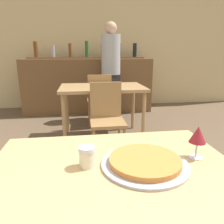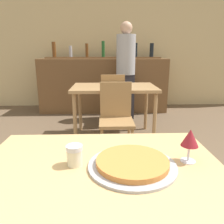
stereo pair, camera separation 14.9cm
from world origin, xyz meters
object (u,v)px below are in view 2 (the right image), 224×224
object	(u,v)px
pizza_tray	(132,163)
wine_glass	(190,139)
chair_far_side_back	(113,97)
chair_far_side_front	(116,114)
person_standing	(126,68)
cheese_shaker	(75,155)

from	to	relation	value
pizza_tray	wine_glass	distance (m)	0.29
chair_far_side_back	pizza_tray	size ratio (longest dim) A/B	2.21
chair_far_side_back	pizza_tray	bearing A→B (deg)	89.71
chair_far_side_front	pizza_tray	world-z (taller)	chair_far_side_front
person_standing	wine_glass	xyz separation A→B (m)	(0.00, -3.09, -0.10)
chair_far_side_front	person_standing	xyz separation A→B (m)	(0.25, 1.50, 0.44)
cheese_shaker	wine_glass	xyz separation A→B (m)	(0.53, 0.02, 0.07)
chair_far_side_back	person_standing	size ratio (longest dim) A/B	0.50
chair_far_side_front	person_standing	distance (m)	1.58
chair_far_side_back	pizza_tray	xyz separation A→B (m)	(-0.01, -2.72, 0.24)
chair_far_side_front	pizza_tray	distance (m)	1.65
chair_far_side_front	wine_glass	bearing A→B (deg)	-80.94
chair_far_side_front	wine_glass	distance (m)	1.65
person_standing	chair_far_side_back	bearing A→B (deg)	-121.11
chair_far_side_back	cheese_shaker	xyz separation A→B (m)	(-0.27, -2.69, 0.27)
chair_far_side_front	pizza_tray	bearing A→B (deg)	-90.48
wine_glass	chair_far_side_front	bearing A→B (deg)	99.06
wine_glass	chair_far_side_back	bearing A→B (deg)	95.42
cheese_shaker	person_standing	xyz separation A→B (m)	(0.52, 3.11, 0.17)
pizza_tray	person_standing	world-z (taller)	person_standing
chair_far_side_back	wine_glass	world-z (taller)	wine_glass
chair_far_side_front	cheese_shaker	world-z (taller)	chair_far_side_front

